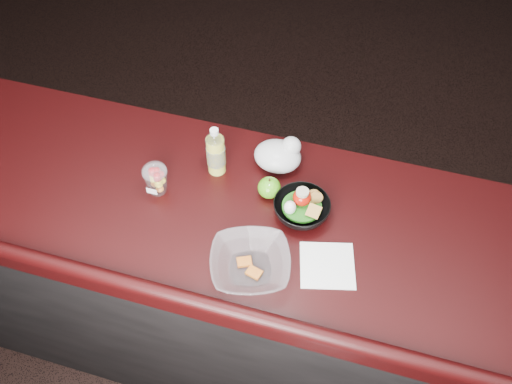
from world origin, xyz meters
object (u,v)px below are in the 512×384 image
snack_bowl (301,208)px  takeout_bowl (250,264)px  fruit_cup (156,178)px  green_apple (269,188)px  lemonade_bottle (216,154)px

snack_bowl → takeout_bowl: (-0.10, -0.24, -0.00)m
snack_bowl → takeout_bowl: 0.26m
fruit_cup → snack_bowl: fruit_cup is taller
fruit_cup → snack_bowl: (0.47, 0.04, -0.03)m
green_apple → lemonade_bottle: bearing=164.8°
fruit_cup → takeout_bowl: fruit_cup is taller
fruit_cup → takeout_bowl: 0.43m
lemonade_bottle → green_apple: bearing=-15.2°
takeout_bowl → green_apple: bearing=94.5°
lemonade_bottle → takeout_bowl: bearing=-57.2°
fruit_cup → snack_bowl: size_ratio=0.50×
lemonade_bottle → fruit_cup: size_ratio=1.64×
fruit_cup → snack_bowl: 0.47m
fruit_cup → snack_bowl: bearing=4.4°
green_apple → takeout_bowl: size_ratio=0.26×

